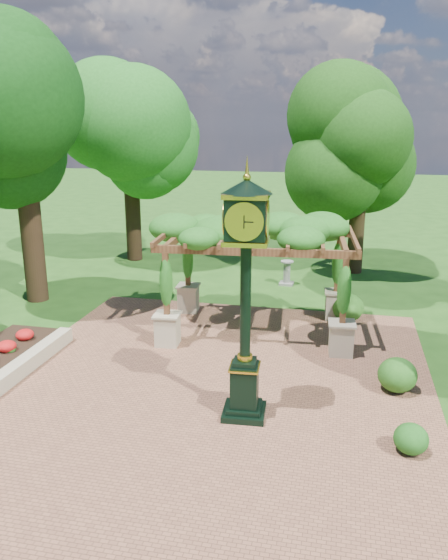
# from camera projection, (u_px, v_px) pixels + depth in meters

# --- Properties ---
(ground) EXTENTS (120.00, 120.00, 0.00)m
(ground) POSITION_uv_depth(u_px,v_px,m) (198.00, 413.00, 11.42)
(ground) COLOR #1E4714
(ground) RESTS_ON ground
(brick_plaza) EXTENTS (10.00, 12.00, 0.04)m
(brick_plaza) POSITION_uv_depth(u_px,v_px,m) (210.00, 390.00, 12.36)
(brick_plaza) COLOR brown
(brick_plaza) RESTS_ON ground
(border_wall) EXTENTS (0.35, 5.00, 0.40)m
(border_wall) POSITION_uv_depth(u_px,v_px,m) (15.00, 373.00, 12.80)
(border_wall) COLOR #C6B793
(border_wall) RESTS_ON ground
(pedestal_clock) EXTENTS (1.04, 1.04, 4.92)m
(pedestal_clock) POSITION_uv_depth(u_px,v_px,m) (246.00, 280.00, 10.48)
(pedestal_clock) COLOR black
(pedestal_clock) RESTS_ON brick_plaza
(pergola) EXTENTS (5.60, 3.77, 3.37)m
(pergola) POSITION_uv_depth(u_px,v_px,m) (258.00, 238.00, 15.14)
(pergola) COLOR #BCAD8C
(pergola) RESTS_ON brick_plaza
(sundial) EXTENTS (0.53, 0.53, 0.92)m
(sundial) POSITION_uv_depth(u_px,v_px,m) (287.00, 274.00, 20.45)
(sundial) COLOR gray
(sundial) RESTS_ON ground
(shrub_front) EXTENTS (0.67, 0.67, 0.57)m
(shrub_front) POSITION_uv_depth(u_px,v_px,m) (411.00, 439.00, 9.90)
(shrub_front) COLOR #1C5317
(shrub_front) RESTS_ON brick_plaza
(shrub_mid) EXTENTS (1.13, 1.13, 0.78)m
(shrub_mid) POSITION_uv_depth(u_px,v_px,m) (397.00, 375.00, 12.18)
(shrub_mid) COLOR #225518
(shrub_mid) RESTS_ON brick_plaza
(shrub_back) EXTENTS (1.24, 1.24, 0.85)m
(shrub_back) POSITION_uv_depth(u_px,v_px,m) (348.00, 308.00, 16.54)
(shrub_back) COLOR #2E6C1F
(shrub_back) RESTS_ON brick_plaza
(tree_west_near) EXTENTS (4.32, 4.32, 8.95)m
(tree_west_near) POSITION_uv_depth(u_px,v_px,m) (20.00, 114.00, 17.11)
(tree_west_near) COLOR #382516
(tree_west_near) RESTS_ON ground
(tree_west_far) EXTENTS (4.24, 4.24, 8.16)m
(tree_west_far) POSITION_uv_depth(u_px,v_px,m) (129.00, 130.00, 22.90)
(tree_west_far) COLOR black
(tree_west_far) RESTS_ON ground
(tree_north) EXTENTS (4.07, 4.07, 7.33)m
(tree_north) POSITION_uv_depth(u_px,v_px,m) (362.00, 146.00, 20.95)
(tree_north) COLOR #322414
(tree_north) RESTS_ON ground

